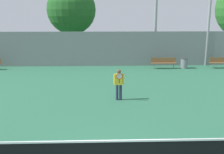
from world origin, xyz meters
TOP-DOWN VIEW (x-y plane):
  - tennis_player at (0.62, 6.61)m, footprint 0.53×0.40m
  - bench_courtside_near at (4.77, 14.72)m, footprint 2.05×0.40m
  - bench_courtside_far at (9.41, 14.72)m, footprint 1.66×0.40m
  - light_pole_near_left at (8.75, 16.03)m, footprint 0.90×0.60m
  - trash_bin at (6.47, 14.72)m, footprint 0.57×0.57m
  - back_fence at (0.00, 15.99)m, footprint 33.65×0.06m
  - tree_green_tall at (-3.49, 22.51)m, footprint 5.16×5.16m

SIDE VIEW (x-z plane):
  - trash_bin at x=6.47m, z-range 0.00..0.82m
  - bench_courtside_far at x=9.41m, z-range 0.11..0.98m
  - bench_courtside_near at x=4.77m, z-range 0.11..0.98m
  - tennis_player at x=0.62m, z-range 0.10..1.70m
  - back_fence at x=0.00m, z-range 0.00..2.92m
  - tree_green_tall at x=-3.49m, z-range 1.12..8.52m
  - light_pole_near_left at x=8.75m, z-range 0.96..9.84m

